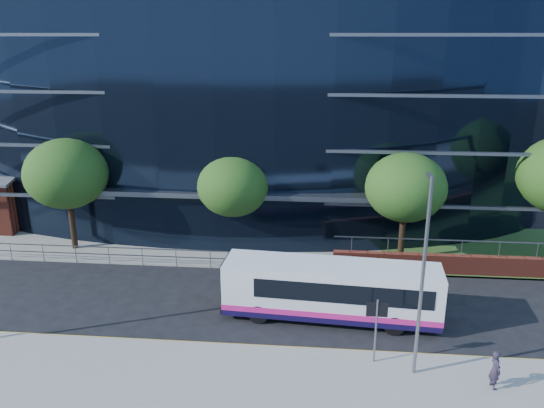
# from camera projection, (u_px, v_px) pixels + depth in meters

# --- Properties ---
(ground) EXTENTS (200.00, 200.00, 0.00)m
(ground) POSITION_uv_depth(u_px,v_px,m) (268.00, 338.00, 23.52)
(ground) COLOR black
(ground) RESTS_ON ground
(kerb) EXTENTS (80.00, 0.25, 0.16)m
(kerb) POSITION_uv_depth(u_px,v_px,m) (265.00, 349.00, 22.55)
(kerb) COLOR gray
(kerb) RESTS_ON ground
(yellow_line_outer) EXTENTS (80.00, 0.08, 0.01)m
(yellow_line_outer) POSITION_uv_depth(u_px,v_px,m) (266.00, 348.00, 22.76)
(yellow_line_outer) COLOR gold
(yellow_line_outer) RESTS_ON ground
(yellow_line_inner) EXTENTS (80.00, 0.08, 0.01)m
(yellow_line_inner) POSITION_uv_depth(u_px,v_px,m) (266.00, 346.00, 22.90)
(yellow_line_inner) COLOR gold
(yellow_line_inner) RESTS_ON ground
(far_forecourt) EXTENTS (50.00, 8.00, 0.10)m
(far_forecourt) POSITION_uv_depth(u_px,v_px,m) (193.00, 240.00, 34.45)
(far_forecourt) COLOR gray
(far_forecourt) RESTS_ON ground
(glass_office) EXTENTS (44.00, 23.10, 16.00)m
(glass_office) POSITION_uv_depth(u_px,v_px,m) (243.00, 99.00, 41.16)
(glass_office) COLOR black
(glass_office) RESTS_ON ground
(guard_railings) EXTENTS (24.00, 0.05, 1.10)m
(guard_railings) POSITION_uv_depth(u_px,v_px,m) (142.00, 252.00, 30.59)
(guard_railings) COLOR slate
(guard_railings) RESTS_ON ground
(street_sign) EXTENTS (0.85, 0.09, 2.80)m
(street_sign) POSITION_uv_depth(u_px,v_px,m) (377.00, 318.00, 20.97)
(street_sign) COLOR slate
(street_sign) RESTS_ON pavement_near
(tree_far_a) EXTENTS (4.95, 4.95, 6.98)m
(tree_far_a) POSITION_uv_depth(u_px,v_px,m) (66.00, 174.00, 31.68)
(tree_far_a) COLOR black
(tree_far_a) RESTS_ON ground
(tree_far_b) EXTENTS (4.29, 4.29, 6.05)m
(tree_far_b) POSITION_uv_depth(u_px,v_px,m) (233.00, 186.00, 31.49)
(tree_far_b) COLOR black
(tree_far_b) RESTS_ON ground
(tree_far_c) EXTENTS (4.62, 4.62, 6.51)m
(tree_far_c) POSITION_uv_depth(u_px,v_px,m) (406.00, 188.00, 30.05)
(tree_far_c) COLOR black
(tree_far_c) RESTS_ON ground
(tree_dist_e) EXTENTS (4.62, 4.62, 6.51)m
(tree_dist_e) POSITION_uv_depth(u_px,v_px,m) (522.00, 113.00, 57.95)
(tree_dist_e) COLOR black
(tree_dist_e) RESTS_ON ground
(streetlight_east) EXTENTS (0.15, 0.77, 8.00)m
(streetlight_east) POSITION_uv_depth(u_px,v_px,m) (423.00, 273.00, 19.58)
(streetlight_east) COLOR slate
(streetlight_east) RESTS_ON pavement_near
(city_bus) EXTENTS (10.22, 3.05, 2.73)m
(city_bus) POSITION_uv_depth(u_px,v_px,m) (333.00, 290.00, 24.72)
(city_bus) COLOR white
(city_bus) RESTS_ON ground
(pedestrian) EXTENTS (0.48, 0.63, 1.56)m
(pedestrian) POSITION_uv_depth(u_px,v_px,m) (495.00, 370.00, 19.75)
(pedestrian) COLOR #2A2233
(pedestrian) RESTS_ON pavement_near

